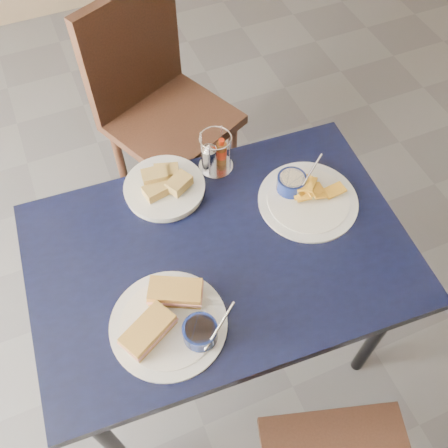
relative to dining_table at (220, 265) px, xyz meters
name	(u,v)px	position (x,y,z in m)	size (l,w,h in m)	color
ground	(259,318)	(0.19, 0.05, -0.67)	(6.00, 6.00, 0.00)	#4F4F54
dining_table	(220,265)	(0.00, 0.00, 0.00)	(1.12, 0.79, 0.75)	black
chair_far	(163,93)	(0.12, 0.90, -0.11)	(0.60, 0.61, 0.98)	black
sandwich_plate	(171,320)	(-0.20, -0.15, 0.10)	(0.32, 0.31, 0.12)	white
plantain_plate	(303,194)	(0.31, 0.08, 0.09)	(0.31, 0.31, 0.12)	white
bread_basket	(164,186)	(-0.07, 0.27, 0.10)	(0.25, 0.25, 0.07)	white
condiment_caddy	(214,155)	(0.11, 0.30, 0.13)	(0.11, 0.11, 0.14)	silver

